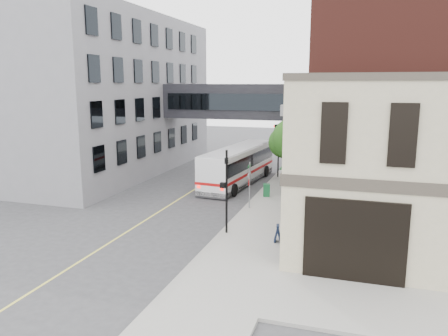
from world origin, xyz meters
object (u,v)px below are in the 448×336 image
Objects in this scene: bus at (239,164)px; sandwich_board at (278,233)px; newspaper_box at (267,190)px; pedestrian_a at (290,184)px; pedestrian_b at (292,189)px; pedestrian_c at (290,174)px.

bus is 13.80m from sandwich_board.
sandwich_board is (2.42, -8.71, -0.01)m from newspaper_box.
pedestrian_a is 1.73× the size of sandwich_board.
pedestrian_a reaches higher than pedestrian_b.
pedestrian_b is at bearing -24.41° from newspaper_box.
pedestrian_a is 9.74m from sandwich_board.
newspaper_box is 1.03× the size of sandwich_board.
newspaper_box is 9.04m from sandwich_board.
pedestrian_c is at bearing 58.91° from newspaper_box.
pedestrian_c is 2.16× the size of sandwich_board.
bus is 4.29m from pedestrian_c.
pedestrian_b is at bearing -39.83° from bus.
pedestrian_a is at bearing -31.67° from bus.
sandwich_board is at bearing -89.24° from newspaper_box.
pedestrian_c is 2.09× the size of newspaper_box.
bus reaches higher than pedestrian_c.
pedestrian_c reaches higher than newspaper_box.
newspaper_box is at bearing -135.03° from pedestrian_a.
bus reaches higher than sandwich_board.
newspaper_box is at bearing 96.09° from sandwich_board.
pedestrian_b is 1.92m from newspaper_box.
newspaper_box reaches higher than sandwich_board.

